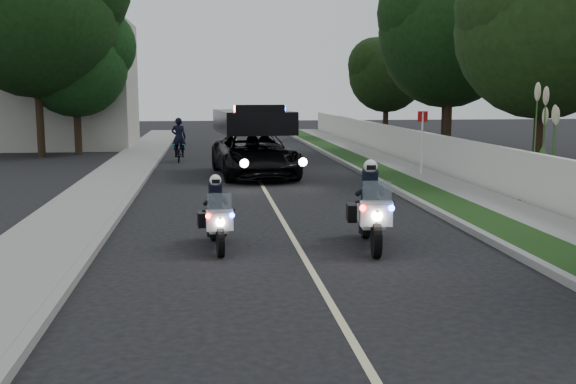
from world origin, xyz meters
name	(u,v)px	position (x,y,z in m)	size (l,w,h in m)	color
ground	(300,251)	(0.00, 0.00, 0.00)	(120.00, 120.00, 0.00)	black
curb_right	(376,179)	(4.10, 10.00, 0.07)	(0.20, 60.00, 0.15)	gray
grass_verge	(395,179)	(4.80, 10.00, 0.08)	(1.20, 60.00, 0.16)	#193814
sidewalk_right	(430,178)	(6.10, 10.00, 0.08)	(1.40, 60.00, 0.16)	gray
property_wall	(458,159)	(7.10, 10.00, 0.75)	(0.22, 60.00, 1.50)	beige
curb_left	(141,183)	(-4.10, 10.00, 0.07)	(0.20, 60.00, 0.15)	gray
sidewalk_left	(108,183)	(-5.20, 10.00, 0.08)	(2.00, 60.00, 0.16)	gray
building_far	(60,85)	(-10.00, 26.00, 3.50)	(8.00, 6.00, 7.00)	#A8A396
lane_marking	(261,183)	(0.00, 10.00, 0.00)	(0.12, 50.00, 0.01)	#BFB78C
police_moto_left	(217,248)	(-1.65, 0.48, 0.00)	(0.62, 1.77, 1.51)	silver
police_moto_right	(370,247)	(1.48, 0.21, 0.00)	(0.74, 2.12, 1.80)	white
police_suv	(255,176)	(-0.06, 12.03, 0.00)	(2.75, 5.94, 2.89)	black
bicycle	(179,162)	(-3.12, 17.59, 0.00)	(0.56, 1.60, 0.83)	black
cyclist	(179,162)	(-3.12, 17.59, 0.00)	(0.65, 0.43, 1.80)	black
sign_post	(421,178)	(6.00, 10.73, 0.00)	(0.40, 0.40, 2.54)	#AC0C0E
pampas_far	(540,203)	(7.60, 4.87, 0.00)	(1.32, 1.32, 3.77)	beige
tree_right_b	(536,181)	(9.79, 9.37, 0.00)	(6.11, 6.11, 10.18)	#1D3913
tree_right_c	(447,156)	(9.95, 18.78, 0.00)	(7.00, 7.00, 11.67)	black
tree_right_d	(444,154)	(10.05, 19.48, 0.00)	(6.52, 6.52, 10.87)	#1D3B13
tree_right_e	(385,139)	(9.90, 30.22, 0.00)	(4.98, 4.98, 8.30)	black
tree_left_near	(79,154)	(-8.33, 21.73, 0.00)	(5.25, 5.25, 8.75)	#133812
tree_left_far	(42,157)	(-9.86, 20.55, 0.00)	(7.91, 7.91, 13.18)	black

